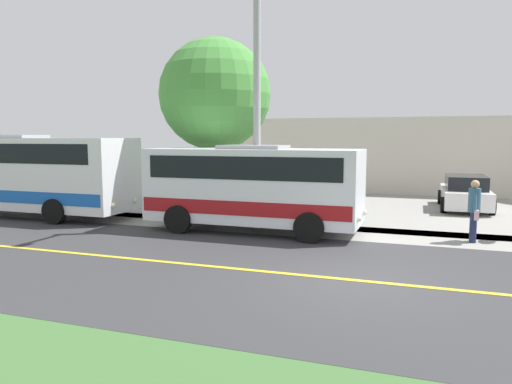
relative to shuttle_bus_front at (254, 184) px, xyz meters
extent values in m
plane|color=#3D6633|center=(4.49, 3.92, -1.54)|extent=(120.00, 120.00, 0.00)
cube|color=#333335|center=(4.49, 3.92, -1.54)|extent=(8.00, 100.00, 0.01)
cube|color=gray|center=(-0.71, 3.92, -1.54)|extent=(2.40, 100.00, 0.01)
cube|color=gray|center=(-7.91, 6.92, -1.54)|extent=(14.00, 36.00, 0.01)
cube|color=gold|center=(4.49, 3.92, -1.53)|extent=(0.16, 100.00, 0.00)
cube|color=white|center=(0.00, 0.00, -0.03)|extent=(2.38, 6.86, 2.32)
cube|color=maroon|center=(0.00, 0.00, -0.64)|extent=(2.42, 6.73, 0.44)
cube|color=black|center=(0.00, 0.00, 0.58)|extent=(2.42, 6.18, 0.70)
cube|color=gray|center=(0.00, 0.00, 1.19)|extent=(1.43, 2.06, 0.12)
cylinder|color=black|center=(-1.19, 2.13, -1.09)|extent=(0.25, 0.90, 0.90)
cylinder|color=black|center=(1.19, 2.13, -1.09)|extent=(0.25, 0.90, 0.90)
cylinder|color=black|center=(-1.19, -2.13, -1.09)|extent=(0.25, 0.90, 0.90)
cylinder|color=black|center=(1.19, -2.13, -1.09)|extent=(0.25, 0.90, 0.90)
sphere|color=#F2EACC|center=(-0.65, 3.45, -0.84)|extent=(0.20, 0.20, 0.20)
sphere|color=#F2EACC|center=(0.65, 3.45, -0.84)|extent=(0.20, 0.20, 0.20)
cube|color=white|center=(0.00, -10.42, 0.14)|extent=(2.38, 10.93, 2.67)
cube|color=blue|center=(0.00, -10.42, -0.64)|extent=(2.42, 10.71, 0.44)
cube|color=black|center=(0.00, -10.42, 0.93)|extent=(2.42, 9.84, 0.70)
cube|color=gray|center=(0.00, -10.42, 1.54)|extent=(1.43, 3.28, 0.12)
cylinder|color=black|center=(-1.19, -7.03, -1.09)|extent=(0.25, 0.90, 0.90)
cylinder|color=black|center=(1.19, -7.03, -1.09)|extent=(0.25, 0.90, 0.90)
sphere|color=#F2EACC|center=(-0.65, -4.93, -0.84)|extent=(0.20, 0.20, 0.20)
sphere|color=#F2EACC|center=(0.65, -4.93, -0.84)|extent=(0.20, 0.20, 0.20)
cylinder|color=#1E2347|center=(-0.61, 6.61, -1.10)|extent=(0.18, 0.18, 0.88)
cylinder|color=#1E2347|center=(-0.41, 6.61, -1.10)|extent=(0.18, 0.18, 0.88)
cylinder|color=#335972|center=(-0.51, 6.61, -0.31)|extent=(0.34, 0.34, 0.70)
sphere|color=tan|center=(-0.51, 6.61, 0.16)|extent=(0.24, 0.24, 0.24)
cylinder|color=#335972|center=(-0.69, 6.61, -0.27)|extent=(0.29, 0.10, 0.63)
cube|color=white|center=(-0.77, 6.66, -0.70)|extent=(0.20, 0.12, 0.28)
cylinder|color=#335972|center=(-0.33, 6.61, -0.27)|extent=(0.29, 0.10, 0.63)
cube|color=beige|center=(-0.25, 6.66, -0.70)|extent=(0.20, 0.12, 0.28)
cylinder|color=#9E9EA3|center=(-0.51, -0.06, 2.94)|extent=(0.24, 0.24, 8.96)
cube|color=white|center=(-7.57, 6.85, -1.01)|extent=(4.43, 1.88, 0.70)
cube|color=black|center=(-7.37, 6.86, -0.37)|extent=(2.45, 1.57, 0.57)
cylinder|color=black|center=(-8.91, 5.93, -1.22)|extent=(0.64, 0.23, 0.64)
cylinder|color=black|center=(-8.95, 7.73, -1.22)|extent=(0.64, 0.23, 0.64)
cylinder|color=black|center=(-6.19, 5.98, -1.22)|extent=(0.64, 0.23, 0.64)
cylinder|color=black|center=(-6.22, 7.78, -1.22)|extent=(0.64, 0.23, 0.64)
cylinder|color=brown|center=(-2.91, -2.64, 0.00)|extent=(0.36, 0.36, 3.07)
sphere|color=#478C3D|center=(-2.91, -2.64, 3.17)|extent=(4.36, 4.36, 4.36)
cube|color=beige|center=(-16.91, 3.09, 0.51)|extent=(10.00, 22.43, 4.11)
camera|label=1|loc=(14.64, 5.25, 1.50)|focal=33.89mm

